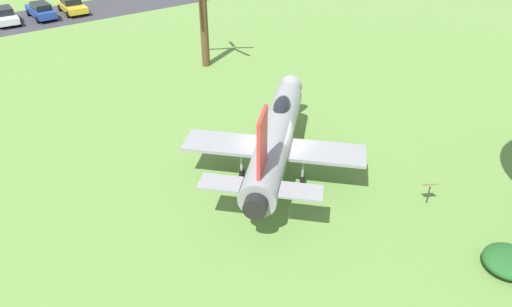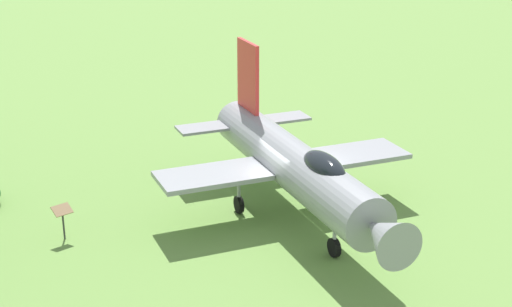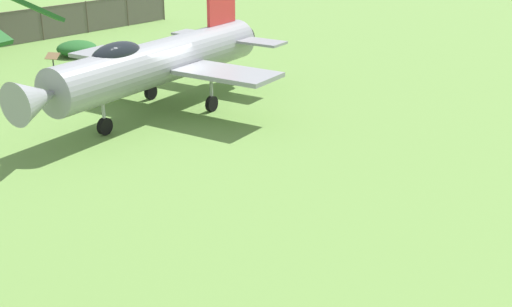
{
  "view_description": "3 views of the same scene",
  "coord_description": "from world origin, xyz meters",
  "px_view_note": "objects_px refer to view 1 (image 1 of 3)",
  "views": [
    {
      "loc": [
        13.19,
        -15.4,
        13.76
      ],
      "look_at": [
        -0.11,
        -1.28,
        1.64
      ],
      "focal_mm": 33.27,
      "sensor_mm": 36.0,
      "label": 1
    },
    {
      "loc": [
        -3.05,
        23.24,
        10.84
      ],
      "look_at": [
        1.47,
        -1.38,
        1.72
      ],
      "focal_mm": 52.86,
      "sensor_mm": 36.0,
      "label": 2
    },
    {
      "loc": [
        -23.06,
        6.76,
        7.47
      ],
      "look_at": [
        -9.0,
        0.28,
        1.5
      ],
      "focal_mm": 45.96,
      "sensor_mm": 36.0,
      "label": 3
    }
  ],
  "objects_px": {
    "parked_car_blue": "(41,10)",
    "parked_car_white": "(5,16)",
    "display_jet": "(276,135)",
    "shrub_near_fence": "(509,261)",
    "palm_tree": "(204,21)",
    "parked_car_yellow": "(72,5)",
    "info_plaque": "(430,188)"
  },
  "relations": [
    {
      "from": "parked_car_yellow",
      "to": "parked_car_white",
      "type": "relative_size",
      "value": 1.08
    },
    {
      "from": "info_plaque",
      "to": "parked_car_yellow",
      "type": "xyz_separation_m",
      "value": [
        -41.82,
        4.81,
        -0.09
      ]
    },
    {
      "from": "palm_tree",
      "to": "parked_car_white",
      "type": "height_order",
      "value": "palm_tree"
    },
    {
      "from": "palm_tree",
      "to": "info_plaque",
      "type": "relative_size",
      "value": 6.23
    },
    {
      "from": "shrub_near_fence",
      "to": "info_plaque",
      "type": "relative_size",
      "value": 1.78
    },
    {
      "from": "info_plaque",
      "to": "parked_car_yellow",
      "type": "distance_m",
      "value": 42.09
    },
    {
      "from": "info_plaque",
      "to": "parked_car_yellow",
      "type": "height_order",
      "value": "parked_car_yellow"
    },
    {
      "from": "shrub_near_fence",
      "to": "parked_car_blue",
      "type": "xyz_separation_m",
      "value": [
        -46.44,
        3.45,
        0.41
      ]
    },
    {
      "from": "display_jet",
      "to": "shrub_near_fence",
      "type": "distance_m",
      "value": 11.5
    },
    {
      "from": "parked_car_blue",
      "to": "shrub_near_fence",
      "type": "bearing_deg",
      "value": -175.55
    },
    {
      "from": "parked_car_yellow",
      "to": "parked_car_blue",
      "type": "distance_m",
      "value": 3.18
    },
    {
      "from": "display_jet",
      "to": "info_plaque",
      "type": "xyz_separation_m",
      "value": [
        7.11,
        2.66,
        -1.13
      ]
    },
    {
      "from": "parked_car_yellow",
      "to": "info_plaque",
      "type": "bearing_deg",
      "value": 5.62
    },
    {
      "from": "display_jet",
      "to": "parked_car_yellow",
      "type": "distance_m",
      "value": 35.52
    },
    {
      "from": "info_plaque",
      "to": "parked_car_white",
      "type": "distance_m",
      "value": 43.02
    },
    {
      "from": "info_plaque",
      "to": "parked_car_blue",
      "type": "height_order",
      "value": "parked_car_blue"
    },
    {
      "from": "palm_tree",
      "to": "info_plaque",
      "type": "xyz_separation_m",
      "value": [
        20.55,
        -4.47,
        -2.64
      ]
    },
    {
      "from": "parked_car_blue",
      "to": "parked_car_white",
      "type": "distance_m",
      "value": 3.32
    },
    {
      "from": "display_jet",
      "to": "parked_car_blue",
      "type": "bearing_deg",
      "value": 50.07
    },
    {
      "from": "display_jet",
      "to": "shrub_near_fence",
      "type": "bearing_deg",
      "value": -118.52
    },
    {
      "from": "parked_car_blue",
      "to": "parked_car_white",
      "type": "xyz_separation_m",
      "value": [
        -0.8,
        -3.23,
        -0.03
      ]
    },
    {
      "from": "palm_tree",
      "to": "parked_car_yellow",
      "type": "relative_size",
      "value": 1.46
    },
    {
      "from": "palm_tree",
      "to": "display_jet",
      "type": "bearing_deg",
      "value": -27.95
    },
    {
      "from": "display_jet",
      "to": "shrub_near_fence",
      "type": "relative_size",
      "value": 5.6
    },
    {
      "from": "palm_tree",
      "to": "shrub_near_fence",
      "type": "height_order",
      "value": "palm_tree"
    },
    {
      "from": "info_plaque",
      "to": "parked_car_blue",
      "type": "xyz_separation_m",
      "value": [
        -42.19,
        1.66,
        -0.05
      ]
    },
    {
      "from": "info_plaque",
      "to": "parked_car_yellow",
      "type": "bearing_deg",
      "value": 173.43
    },
    {
      "from": "parked_car_white",
      "to": "shrub_near_fence",
      "type": "bearing_deg",
      "value": 12.46
    },
    {
      "from": "info_plaque",
      "to": "shrub_near_fence",
      "type": "bearing_deg",
      "value": -22.87
    },
    {
      "from": "palm_tree",
      "to": "parked_car_white",
      "type": "distance_m",
      "value": 23.4
    },
    {
      "from": "parked_car_white",
      "to": "display_jet",
      "type": "bearing_deg",
      "value": 10.99
    },
    {
      "from": "shrub_near_fence",
      "to": "parked_car_yellow",
      "type": "bearing_deg",
      "value": 171.84
    }
  ]
}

